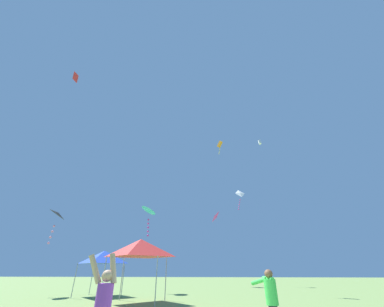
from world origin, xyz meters
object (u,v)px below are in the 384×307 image
(kite_magenta_diamond, at_px, (215,217))
(kite_orange_box, at_px, (220,145))
(kite_cyan_delta, at_px, (149,211))
(kite_white_box, at_px, (260,142))
(canopy_tent_red, at_px, (140,248))
(canopy_tent_blue, at_px, (104,257))
(person_watcher_green, at_px, (271,296))
(person_flyer_purple, at_px, (102,305))
(kite_black_delta, at_px, (57,215))
(kite_white_diamond, at_px, (240,194))
(kite_red_diamond, at_px, (76,78))

(kite_magenta_diamond, bearing_deg, kite_orange_box, -85.04)
(kite_cyan_delta, bearing_deg, kite_white_box, 32.34)
(kite_orange_box, bearing_deg, canopy_tent_red, -126.64)
(kite_orange_box, relative_size, kite_white_box, 1.99)
(canopy_tent_red, bearing_deg, canopy_tent_blue, 136.92)
(kite_cyan_delta, bearing_deg, canopy_tent_blue, -120.10)
(person_watcher_green, height_order, canopy_tent_red, canopy_tent_red)
(person_flyer_purple, distance_m, kite_black_delta, 18.22)
(person_flyer_purple, relative_size, kite_white_box, 2.36)
(kite_white_diamond, xyz_separation_m, kite_magenta_diamond, (-3.84, -1.21, -3.39))
(person_flyer_purple, bearing_deg, kite_white_diamond, 75.66)
(canopy_tent_red, distance_m, kite_magenta_diamond, 17.88)
(canopy_tent_blue, xyz_separation_m, kite_red_diamond, (-6.19, -0.87, 18.46))
(kite_cyan_delta, relative_size, kite_black_delta, 1.01)
(person_watcher_green, xyz_separation_m, canopy_tent_red, (-6.14, 7.30, 1.93))
(person_watcher_green, bearing_deg, kite_white_box, 74.42)
(person_flyer_purple, distance_m, canopy_tent_blue, 14.67)
(canopy_tent_red, height_order, kite_red_diamond, kite_red_diamond)
(kite_cyan_delta, xyz_separation_m, kite_black_delta, (-7.21, -3.47, -1.00))
(person_watcher_green, xyz_separation_m, kite_magenta_diamond, (-0.91, 23.60, 7.11))
(kite_red_diamond, height_order, kite_magenta_diamond, kite_red_diamond)
(canopy_tent_red, height_order, kite_cyan_delta, kite_cyan_delta)
(canopy_tent_red, bearing_deg, kite_red_diamond, 164.77)
(canopy_tent_blue, xyz_separation_m, canopy_tent_red, (3.85, -3.60, 0.36))
(canopy_tent_blue, relative_size, kite_magenta_diamond, 2.84)
(kite_red_diamond, xyz_separation_m, kite_white_box, (22.84, 13.85, -1.38))
(canopy_tent_blue, distance_m, kite_white_diamond, 20.97)
(kite_white_diamond, bearing_deg, person_watcher_green, -96.73)
(canopy_tent_blue, distance_m, kite_red_diamond, 19.49)
(canopy_tent_blue, xyz_separation_m, kite_orange_box, (9.79, 4.40, 12.08))
(kite_cyan_delta, distance_m, kite_magenta_diamond, 11.22)
(person_watcher_green, distance_m, canopy_tent_red, 9.73)
(kite_black_delta, bearing_deg, kite_white_box, 30.22)
(kite_orange_box, xyz_separation_m, kite_black_delta, (-14.76, -4.00, -8.65))
(kite_white_box, bearing_deg, kite_red_diamond, -148.77)
(kite_orange_box, distance_m, kite_red_diamond, 18.00)
(person_watcher_green, bearing_deg, kite_white_diamond, 83.27)
(kite_white_diamond, height_order, kite_magenta_diamond, kite_white_diamond)
(kite_white_diamond, height_order, kite_red_diamond, kite_red_diamond)
(canopy_tent_red, bearing_deg, kite_white_box, 52.34)
(person_flyer_purple, xyz_separation_m, kite_red_diamond, (-12.15, 12.45, 19.99))
(canopy_tent_blue, height_order, kite_orange_box, kite_orange_box)
(person_watcher_green, bearing_deg, kite_cyan_delta, 117.67)
(canopy_tent_blue, distance_m, kite_magenta_diamond, 16.56)
(kite_white_diamond, relative_size, kite_white_box, 3.42)
(kite_red_diamond, distance_m, kite_white_box, 26.75)
(canopy_tent_blue, relative_size, kite_orange_box, 1.74)
(kite_cyan_delta, height_order, kite_black_delta, kite_cyan_delta)
(person_watcher_green, distance_m, kite_red_diamond, 27.63)
(kite_white_box, distance_m, kite_black_delta, 28.50)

